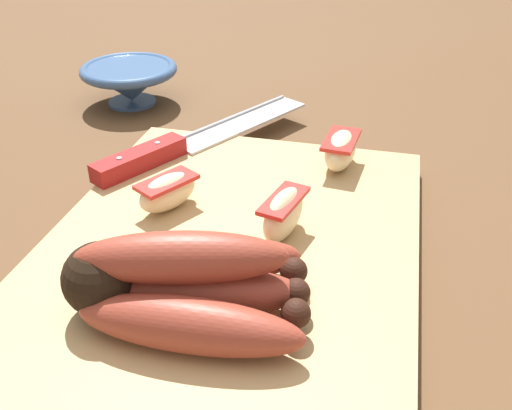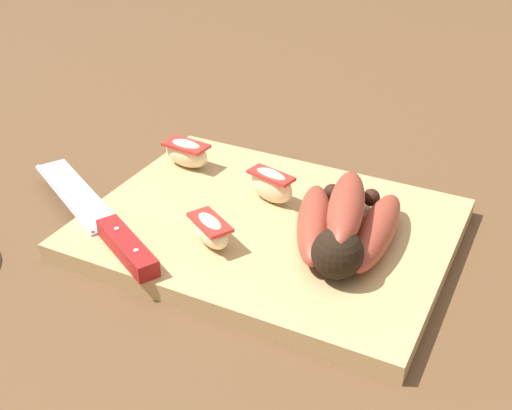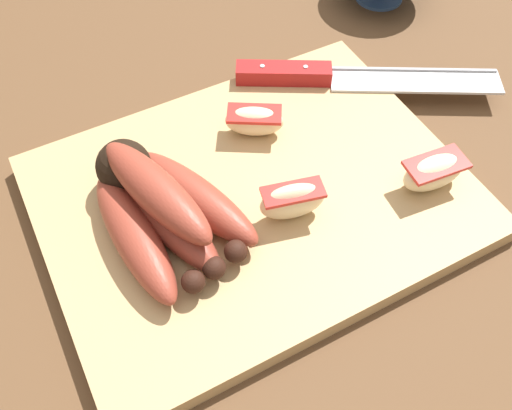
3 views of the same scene
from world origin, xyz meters
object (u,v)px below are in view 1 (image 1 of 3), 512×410
banana_bunch (181,283)px  apple_wedge_near (283,213)px  apple_wedge_middle (168,191)px  ceramic_bowl (130,81)px  apple_wedge_far (340,149)px  chefs_knife (178,145)px

banana_bunch → apple_wedge_near: bearing=155.6°
apple_wedge_near → apple_wedge_middle: (-0.02, -0.10, -0.00)m
banana_bunch → ceramic_bowl: banana_bunch is taller
banana_bunch → apple_wedge_near: (-0.10, 0.05, -0.00)m
apple_wedge_near → ceramic_bowl: 0.38m
banana_bunch → apple_wedge_middle: banana_bunch is taller
apple_wedge_near → apple_wedge_far: bearing=167.1°
chefs_knife → apple_wedge_near: 0.18m
apple_wedge_far → apple_wedge_middle: bearing=-50.2°
apple_wedge_near → apple_wedge_far: size_ratio=0.98×
banana_bunch → apple_wedge_middle: 0.13m
ceramic_bowl → apple_wedge_near: bearing=42.6°
apple_wedge_near → banana_bunch: bearing=-24.4°
apple_wedge_middle → ceramic_bowl: (-0.26, -0.15, -0.01)m
banana_bunch → ceramic_bowl: 0.43m
apple_wedge_near → ceramic_bowl: size_ratio=0.50×
apple_wedge_middle → banana_bunch: bearing=25.2°
apple_wedge_middle → apple_wedge_far: size_ratio=0.98×
apple_wedge_near → ceramic_bowl: apple_wedge_near is taller
banana_bunch → chefs_knife: 0.24m
apple_wedge_near → ceramic_bowl: bearing=-137.4°
apple_wedge_near → apple_wedge_middle: 0.10m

